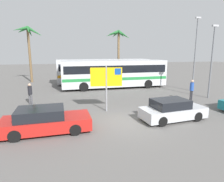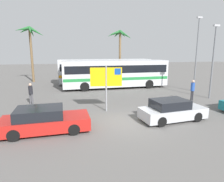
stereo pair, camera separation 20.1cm
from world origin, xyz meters
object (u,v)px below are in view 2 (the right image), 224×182
object	(u,v)px
ferry_sign	(107,79)
pedestrian_near_sign	(193,89)
car_red	(44,120)
bus_rear_coach	(105,70)
bus_front_coach	(115,73)
car_silver	(172,110)
pedestrian_crossing_lot	(31,92)

from	to	relation	value
ferry_sign	pedestrian_near_sign	xyz separation A→B (m)	(7.74, 1.14, -1.25)
ferry_sign	car_red	size ratio (longest dim) A/B	0.70
bus_rear_coach	pedestrian_near_sign	xyz separation A→B (m)	(5.39, -10.99, -0.71)
car_red	pedestrian_near_sign	bearing A→B (deg)	17.73
bus_rear_coach	ferry_sign	bearing A→B (deg)	-100.93
bus_front_coach	pedestrian_near_sign	size ratio (longest dim) A/B	6.60
car_silver	pedestrian_near_sign	xyz separation A→B (m)	(4.27, 3.94, 0.44)
pedestrian_crossing_lot	pedestrian_near_sign	distance (m)	13.44
car_red	pedestrian_near_sign	world-z (taller)	pedestrian_near_sign
ferry_sign	car_silver	size ratio (longest dim) A/B	0.77
bus_front_coach	pedestrian_near_sign	distance (m)	8.92
bus_front_coach	car_silver	xyz separation A→B (m)	(0.61, -11.37, -1.15)
ferry_sign	pedestrian_crossing_lot	distance (m)	6.55
car_red	pedestrian_near_sign	xyz separation A→B (m)	(11.71, 3.94, 0.44)
bus_front_coach	pedestrian_near_sign	world-z (taller)	bus_front_coach
pedestrian_near_sign	car_red	bearing A→B (deg)	89.02
pedestrian_crossing_lot	pedestrian_near_sign	size ratio (longest dim) A/B	0.94
bus_rear_coach	pedestrian_crossing_lot	world-z (taller)	bus_rear_coach
pedestrian_crossing_lot	bus_front_coach	bearing A→B (deg)	145.36
car_red	pedestrian_near_sign	size ratio (longest dim) A/B	2.51
car_silver	pedestrian_crossing_lot	xyz separation A→B (m)	(-9.01, 6.04, 0.37)
car_silver	pedestrian_near_sign	distance (m)	5.83
ferry_sign	car_silver	bearing A→B (deg)	-30.45
bus_front_coach	ferry_sign	world-z (taller)	ferry_sign
ferry_sign	car_silver	distance (m)	4.77
bus_rear_coach	car_silver	distance (m)	15.02
bus_rear_coach	pedestrian_crossing_lot	distance (m)	11.91
ferry_sign	bus_front_coach	bearing A→B (deg)	80.14
bus_front_coach	pedestrian_near_sign	bearing A→B (deg)	-56.68
car_silver	pedestrian_crossing_lot	bearing A→B (deg)	141.22
bus_rear_coach	car_red	world-z (taller)	bus_rear_coach
ferry_sign	pedestrian_near_sign	bearing A→B (deg)	16.92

